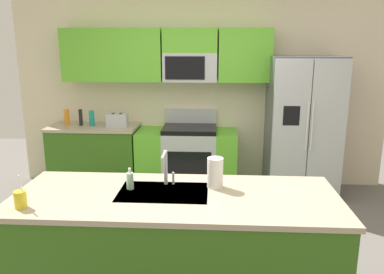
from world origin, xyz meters
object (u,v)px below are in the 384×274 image
toaster (117,120)px  bottle_orange (67,117)px  drink_cup_yellow (20,199)px  paper_towel_roll (215,173)px  soap_dispenser (130,181)px  refrigerator (302,127)px  pepper_mill (81,117)px  bottle_teal (92,118)px  sink_faucet (166,165)px  range_oven (187,159)px

toaster → bottle_orange: size_ratio=1.28×
drink_cup_yellow → paper_towel_roll: same height
bottle_orange → soap_dispenser: bearing=-59.1°
bottle_orange → soap_dispenser: (1.40, -2.34, -0.04)m
refrigerator → pepper_mill: bearing=178.7°
refrigerator → toaster: size_ratio=6.61×
pepper_mill → soap_dispenser: pepper_mill is taller
bottle_teal → bottle_orange: size_ratio=0.95×
bottle_teal → bottle_orange: bottle_orange is taller
bottle_orange → soap_dispenser: size_ratio=1.29×
drink_cup_yellow → soap_dispenser: size_ratio=1.42×
paper_towel_roll → drink_cup_yellow: bearing=-160.8°
sink_faucet → pepper_mill: bearing=123.4°
drink_cup_yellow → pepper_mill: bearing=100.8°
sink_faucet → drink_cup_yellow: size_ratio=1.17×
refrigerator → toaster: refrigerator is taller
pepper_mill → bottle_orange: (-0.21, 0.03, -0.00)m
pepper_mill → paper_towel_roll: size_ratio=0.94×
bottle_orange → paper_towel_roll: 3.06m
bottle_orange → sink_faucet: 2.80m
sink_faucet → soap_dispenser: size_ratio=1.66×
refrigerator → bottle_teal: refrigerator is taller
bottle_teal → soap_dispenser: (1.03, -2.29, -0.04)m
bottle_orange → soap_dispenser: bottle_orange is taller
bottle_orange → range_oven: bearing=-0.8°
pepper_mill → drink_cup_yellow: drink_cup_yellow is taller
refrigerator → paper_towel_roll: 2.46m
bottle_teal → soap_dispenser: size_ratio=1.23×
range_oven → bottle_teal: size_ratio=6.52×
range_oven → drink_cup_yellow: size_ratio=5.65×
refrigerator → sink_faucet: refrigerator is taller
soap_dispenser → refrigerator: bearing=51.1°
sink_faucet → bottle_teal: bearing=120.6°
bottle_orange → paper_towel_roll: size_ratio=0.91×
refrigerator → soap_dispenser: refrigerator is taller
bottle_teal → pepper_mill: bearing=172.4°
bottle_orange → paper_towel_roll: (2.06, -2.27, 0.01)m
pepper_mill → paper_towel_roll: 2.91m
sink_faucet → refrigerator: bearing=54.4°
toaster → drink_cup_yellow: size_ratio=1.16×
bottle_teal → refrigerator: bearing=-1.0°
bottle_orange → bottle_teal: bearing=-7.3°
pepper_mill → bottle_orange: size_ratio=1.03×
range_oven → sink_faucet: bearing=-90.2°
drink_cup_yellow → soap_dispenser: 0.78m
range_oven → toaster: bearing=-176.8°
refrigerator → sink_faucet: bearing=-125.6°
sink_faucet → drink_cup_yellow: bearing=-152.8°
toaster → drink_cup_yellow: drink_cup_yellow is taller
toaster → bottle_orange: bottle_orange is taller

